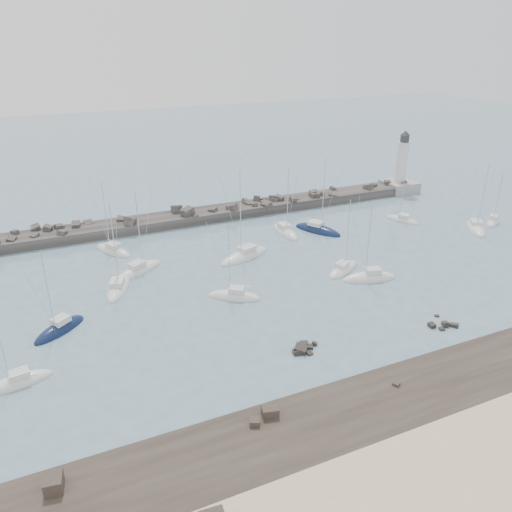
{
  "coord_description": "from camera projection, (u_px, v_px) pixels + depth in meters",
  "views": [
    {
      "loc": [
        -29.54,
        -51.3,
        33.78
      ],
      "look_at": [
        -1.23,
        12.0,
        2.7
      ],
      "focal_mm": 35.0,
      "sensor_mm": 36.0,
      "label": 1
    }
  ],
  "objects": [
    {
      "name": "ground",
      "position": [
        300.0,
        306.0,
        67.56
      ],
      "size": [
        400.0,
        400.0,
        0.0
      ],
      "primitive_type": "plane",
      "color": "slate",
      "rests_on": "ground"
    },
    {
      "name": "sand_strip",
      "position": [
        488.0,
        483.0,
        40.9
      ],
      "size": [
        140.0,
        14.0,
        1.0
      ],
      "primitive_type": "cube",
      "color": "beige",
      "rests_on": "ground"
    },
    {
      "name": "rock_shelf",
      "position": [
        408.0,
        407.0,
        49.24
      ],
      "size": [
        140.0,
        12.0,
        2.01
      ],
      "color": "#2B231D",
      "rests_on": "ground"
    },
    {
      "name": "rock_cluster_near",
      "position": [
        302.0,
        349.0,
        57.97
      ],
      "size": [
        3.75,
        2.79,
        1.24
      ],
      "color": "black",
      "rests_on": "ground"
    },
    {
      "name": "rock_cluster_far",
      "position": [
        446.0,
        325.0,
        62.94
      ],
      "size": [
        3.88,
        3.93,
        1.24
      ],
      "color": "black",
      "rests_on": "ground"
    },
    {
      "name": "breakwater",
      "position": [
        170.0,
        223.0,
        96.18
      ],
      "size": [
        115.0,
        7.33,
        4.99
      ],
      "color": "#322F2C",
      "rests_on": "ground"
    },
    {
      "name": "lighthouse",
      "position": [
        400.0,
        178.0,
        115.46
      ],
      "size": [
        7.0,
        7.0,
        14.6
      ],
      "color": "gray",
      "rests_on": "ground"
    },
    {
      "name": "sailboat_1",
      "position": [
        113.0,
        251.0,
        84.09
      ],
      "size": [
        6.38,
        8.48,
        13.23
      ],
      "color": "silver",
      "rests_on": "ground"
    },
    {
      "name": "sailboat_2",
      "position": [
        60.0,
        330.0,
        61.79
      ],
      "size": [
        7.38,
        6.35,
        12.11
      ],
      "color": "#0E1A3A",
      "rests_on": "ground"
    },
    {
      "name": "sailboat_3",
      "position": [
        118.0,
        288.0,
        71.92
      ],
      "size": [
        5.82,
        9.17,
        13.87
      ],
      "color": "silver",
      "rests_on": "ground"
    },
    {
      "name": "sailboat_4",
      "position": [
        139.0,
        271.0,
        77.2
      ],
      "size": [
        8.85,
        6.89,
        13.85
      ],
      "color": "silver",
      "rests_on": "ground"
    },
    {
      "name": "sailboat_5",
      "position": [
        234.0,
        297.0,
        69.51
      ],
      "size": [
        7.54,
        6.23,
        12.13
      ],
      "color": "silver",
      "rests_on": "ground"
    },
    {
      "name": "sailboat_6",
      "position": [
        285.0,
        232.0,
        92.06
      ],
      "size": [
        2.74,
        8.61,
        13.65
      ],
      "color": "silver",
      "rests_on": "ground"
    },
    {
      "name": "sailboat_7",
      "position": [
        343.0,
        270.0,
        77.49
      ],
      "size": [
        7.95,
        5.81,
        12.3
      ],
      "color": "silver",
      "rests_on": "ground"
    },
    {
      "name": "sailboat_8",
      "position": [
        318.0,
        230.0,
        92.87
      ],
      "size": [
        7.17,
        9.79,
        15.12
      ],
      "color": "#0E1A3A",
      "rests_on": "ground"
    },
    {
      "name": "sailboat_9",
      "position": [
        369.0,
        278.0,
        74.71
      ],
      "size": [
        8.77,
        4.58,
        13.48
      ],
      "color": "silver",
      "rests_on": "ground"
    },
    {
      "name": "sailboat_10",
      "position": [
        402.0,
        220.0,
        97.95
      ],
      "size": [
        4.58,
        7.07,
        10.83
      ],
      "color": "silver",
      "rests_on": "ground"
    },
    {
      "name": "sailboat_11",
      "position": [
        476.0,
        229.0,
        93.78
      ],
      "size": [
        7.22,
        8.95,
        14.06
      ],
      "color": "silver",
      "rests_on": "ground"
    },
    {
      "name": "sailboat_12",
      "position": [
        493.0,
        222.0,
        97.14
      ],
      "size": [
        6.6,
        5.39,
        10.7
      ],
      "color": "silver",
      "rests_on": "ground"
    },
    {
      "name": "sailboat_13",
      "position": [
        245.0,
        256.0,
        82.1
      ],
      "size": [
        10.5,
        6.5,
        15.87
      ],
      "color": "silver",
      "rests_on": "ground"
    },
    {
      "name": "sailboat_14",
      "position": [
        17.0,
        383.0,
        52.41
      ],
      "size": [
        7.5,
        3.37,
        11.54
      ],
      "color": "silver",
      "rests_on": "ground"
    }
  ]
}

